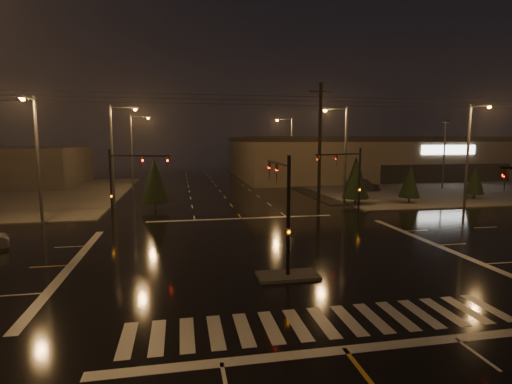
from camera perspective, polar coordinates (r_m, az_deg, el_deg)
ground at (r=23.88m, az=2.00°, el=-8.90°), size 140.00×140.00×0.00m
sidewalk_ne at (r=63.37m, az=22.93°, el=0.86°), size 36.00×36.00×0.12m
median_island at (r=20.17m, az=4.56°, el=-11.82°), size 3.00×1.60×0.15m
crosswalk at (r=15.79m, az=9.60°, el=-17.87°), size 15.00×2.60×0.01m
stop_bar_near at (r=14.14m, az=12.61°, el=-21.15°), size 16.00×0.50×0.01m
stop_bar_far at (r=34.39m, az=-2.06°, el=-3.80°), size 16.00×0.50×0.01m
parking_lot at (r=64.70m, az=27.60°, el=0.70°), size 50.00×24.00×0.08m
retail_building at (r=79.27m, az=19.69°, el=4.97°), size 60.20×28.30×7.20m
signal_mast_median at (r=20.15m, az=3.98°, el=-1.05°), size 0.25×4.59×6.00m
signal_mast_ne at (r=35.72m, az=13.38°, el=2.56°), size 4.84×1.86×6.00m
signal_mast_nw at (r=32.91m, az=-18.44°, el=1.98°), size 4.84×1.86×6.00m
streetlight_1 at (r=40.81m, az=-19.46°, el=5.76°), size 2.77×0.32×10.00m
streetlight_2 at (r=56.68m, az=-17.05°, el=6.23°), size 2.77×0.32×10.00m
streetlight_3 at (r=41.66m, az=12.29°, el=6.04°), size 2.77×0.32×10.00m
streetlight_4 at (r=60.57m, az=4.84°, el=6.59°), size 2.77×0.32×10.00m
streetlight_5 at (r=35.27m, az=-28.91°, el=5.05°), size 0.32×2.77×10.00m
streetlight_6 at (r=43.11m, az=28.29°, el=5.37°), size 0.32×2.77×10.00m
utility_pole_1 at (r=38.63m, az=9.09°, el=6.51°), size 2.20×0.32×12.00m
conifer_0 at (r=42.54m, az=14.06°, el=2.08°), size 2.80×2.80×5.07m
conifer_1 at (r=44.86m, az=21.11°, el=1.43°), size 2.17×2.17×4.09m
conifer_2 at (r=50.98m, az=28.80°, el=1.56°), size 2.03×2.03×3.87m
conifer_3 at (r=39.34m, az=-14.31°, el=1.60°), size 2.76×2.76×5.01m
car_parked at (r=54.84m, az=14.94°, el=1.07°), size 4.24×5.20×1.67m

